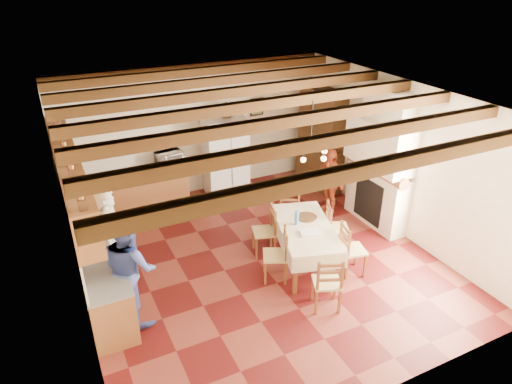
% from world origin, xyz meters
% --- Properties ---
extents(floor, '(6.00, 6.50, 0.02)m').
position_xyz_m(floor, '(0.00, 0.00, -0.01)').
color(floor, '#490D0D').
rests_on(floor, ground).
extents(ceiling, '(6.00, 6.50, 0.02)m').
position_xyz_m(ceiling, '(0.00, 0.00, 3.01)').
color(ceiling, silver).
rests_on(ceiling, ground).
extents(wall_back, '(6.00, 0.02, 3.00)m').
position_xyz_m(wall_back, '(0.00, 3.26, 1.50)').
color(wall_back, beige).
rests_on(wall_back, ground).
extents(wall_front, '(6.00, 0.02, 3.00)m').
position_xyz_m(wall_front, '(0.00, -3.26, 1.50)').
color(wall_front, beige).
rests_on(wall_front, ground).
extents(wall_left, '(0.02, 6.50, 3.00)m').
position_xyz_m(wall_left, '(-3.01, 0.00, 1.50)').
color(wall_left, beige).
rests_on(wall_left, ground).
extents(wall_right, '(0.02, 6.50, 3.00)m').
position_xyz_m(wall_right, '(3.01, 0.00, 1.50)').
color(wall_right, beige).
rests_on(wall_right, ground).
extents(ceiling_beams, '(6.00, 6.30, 0.16)m').
position_xyz_m(ceiling_beams, '(0.00, 0.00, 2.91)').
color(ceiling_beams, '#3D2412').
rests_on(ceiling_beams, ground).
extents(lower_cabinets_left, '(0.60, 4.30, 0.86)m').
position_xyz_m(lower_cabinets_left, '(-2.70, 1.05, 0.43)').
color(lower_cabinets_left, brown).
rests_on(lower_cabinets_left, ground).
extents(lower_cabinets_back, '(2.30, 0.60, 0.86)m').
position_xyz_m(lower_cabinets_back, '(-1.55, 2.95, 0.43)').
color(lower_cabinets_back, brown).
rests_on(lower_cabinets_back, ground).
extents(countertop_left, '(0.62, 4.30, 0.04)m').
position_xyz_m(countertop_left, '(-2.70, 1.05, 0.88)').
color(countertop_left, slate).
rests_on(countertop_left, lower_cabinets_left).
extents(countertop_back, '(2.34, 0.62, 0.04)m').
position_xyz_m(countertop_back, '(-1.55, 2.95, 0.88)').
color(countertop_back, slate).
rests_on(countertop_back, lower_cabinets_back).
extents(backsplash_left, '(0.03, 4.30, 0.60)m').
position_xyz_m(backsplash_left, '(-2.98, 1.05, 1.20)').
color(backsplash_left, white).
rests_on(backsplash_left, ground).
extents(backsplash_back, '(2.30, 0.03, 0.60)m').
position_xyz_m(backsplash_back, '(-1.55, 3.23, 1.20)').
color(backsplash_back, white).
rests_on(backsplash_back, ground).
extents(upper_cabinets, '(0.35, 4.20, 0.70)m').
position_xyz_m(upper_cabinets, '(-2.83, 1.05, 1.85)').
color(upper_cabinets, brown).
rests_on(upper_cabinets, ground).
extents(fireplace, '(0.56, 1.60, 2.80)m').
position_xyz_m(fireplace, '(2.72, 0.20, 1.40)').
color(fireplace, beige).
rests_on(fireplace, ground).
extents(wall_picture, '(0.34, 0.03, 0.42)m').
position_xyz_m(wall_picture, '(1.55, 3.23, 1.85)').
color(wall_picture, black).
rests_on(wall_picture, ground).
extents(refrigerator, '(0.99, 0.84, 1.85)m').
position_xyz_m(refrigerator, '(0.55, 2.81, 0.92)').
color(refrigerator, white).
rests_on(refrigerator, floor).
extents(hutch, '(0.68, 1.35, 2.36)m').
position_xyz_m(hutch, '(2.75, 2.21, 1.18)').
color(hutch, '#3C2814').
rests_on(hutch, floor).
extents(dining_table, '(1.38, 1.96, 0.78)m').
position_xyz_m(dining_table, '(0.71, -0.43, 0.69)').
color(dining_table, white).
rests_on(dining_table, floor).
extents(chandelier, '(0.47, 0.47, 0.03)m').
position_xyz_m(chandelier, '(0.71, -0.43, 2.25)').
color(chandelier, black).
rests_on(chandelier, ground).
extents(chair_left_near, '(0.54, 0.55, 0.96)m').
position_xyz_m(chair_left_near, '(0.03, -0.57, 0.48)').
color(chair_left_near, brown).
rests_on(chair_left_near, floor).
extents(chair_left_far, '(0.50, 0.52, 0.96)m').
position_xyz_m(chair_left_far, '(0.21, 0.19, 0.48)').
color(chair_left_far, brown).
rests_on(chair_left_far, floor).
extents(chair_right_near, '(0.49, 0.50, 0.96)m').
position_xyz_m(chair_right_near, '(1.32, -1.01, 0.48)').
color(chair_right_near, brown).
rests_on(chair_right_near, floor).
extents(chair_right_far, '(0.54, 0.55, 0.96)m').
position_xyz_m(chair_right_far, '(1.49, -0.30, 0.48)').
color(chair_right_far, brown).
rests_on(chair_right_far, floor).
extents(chair_end_near, '(0.54, 0.53, 0.96)m').
position_xyz_m(chair_end_near, '(0.40, -1.57, 0.48)').
color(chair_end_near, brown).
rests_on(chair_end_near, floor).
extents(chair_end_far, '(0.56, 0.55, 0.96)m').
position_xyz_m(chair_end_far, '(1.01, 0.63, 0.48)').
color(chair_end_far, brown).
rests_on(chair_end_far, floor).
extents(person_man, '(0.68, 0.81, 1.88)m').
position_xyz_m(person_man, '(-2.42, 0.33, 0.94)').
color(person_man, silver).
rests_on(person_man, floor).
extents(person_woman_blue, '(0.89, 1.02, 1.76)m').
position_xyz_m(person_woman_blue, '(-2.32, -0.45, 0.88)').
color(person_woman_blue, '#3E4F9B').
rests_on(person_woman_blue, floor).
extents(person_woman_red, '(0.40, 0.86, 1.44)m').
position_xyz_m(person_woman_red, '(2.19, 1.02, 0.72)').
color(person_woman_red, '#C74E2B').
rests_on(person_woman_red, floor).
extents(microwave, '(0.60, 0.45, 0.31)m').
position_xyz_m(microwave, '(-0.71, 2.95, 1.05)').
color(microwave, silver).
rests_on(microwave, countertop_back).
extents(fridge_vase, '(0.41, 0.41, 0.34)m').
position_xyz_m(fridge_vase, '(0.61, 2.81, 2.01)').
color(fridge_vase, '#3C2814').
rests_on(fridge_vase, refrigerator).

